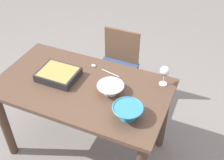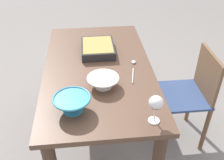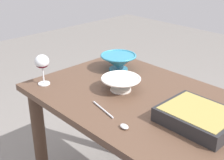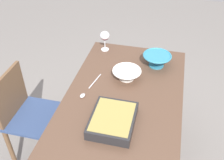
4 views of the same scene
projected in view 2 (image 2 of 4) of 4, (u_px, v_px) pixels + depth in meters
ground_plane at (101, 140)px, 2.30m from camera, size 8.00×8.00×0.00m
dining_table at (99, 83)px, 1.93m from camera, size 1.36×0.76×0.77m
chair at (189, 94)px, 2.09m from camera, size 0.39×0.39×0.83m
wine_glass at (156, 104)px, 1.34m from camera, size 0.08×0.08×0.17m
casserole_dish at (98, 48)px, 2.00m from camera, size 0.31×0.25×0.07m
mixing_bowl at (103, 81)px, 1.64m from camera, size 0.21×0.21×0.07m
small_bowl at (72, 103)px, 1.44m from camera, size 0.21×0.21×0.10m
serving_spoon at (133, 67)px, 1.84m from camera, size 0.28×0.07×0.01m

